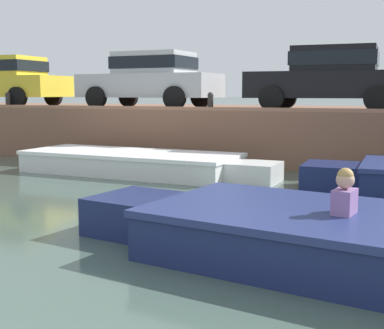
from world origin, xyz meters
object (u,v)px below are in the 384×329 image
car_centre_black (330,76)px  mooring_bollard_mid (210,100)px  boat_moored_west_white (139,163)px  car_leftmost_yellow (2,79)px  mooring_bollard_west (8,99)px  car_left_inner_silver (151,78)px

car_centre_black → mooring_bollard_mid: (-2.73, -1.09, -0.61)m
boat_moored_west_white → car_leftmost_yellow: (-6.42, 3.03, 1.99)m
mooring_bollard_west → boat_moored_west_white: bearing=-20.1°
car_left_inner_silver → mooring_bollard_west: size_ratio=8.97×
mooring_bollard_west → mooring_bollard_mid: same height
mooring_bollard_mid → car_leftmost_yellow: bearing=171.6°
car_leftmost_yellow → mooring_bollard_mid: bearing=-8.4°
car_leftmost_yellow → car_centre_black: 10.13m
mooring_bollard_mid → mooring_bollard_west: bearing=180.0°
car_left_inner_silver → mooring_bollard_west: car_left_inner_silver is taller
mooring_bollard_west → mooring_bollard_mid: bearing=0.0°
mooring_bollard_west → mooring_bollard_mid: (6.27, 0.00, 0.00)m
car_leftmost_yellow → mooring_bollard_mid: size_ratio=9.65×
car_leftmost_yellow → boat_moored_west_white: bearing=-25.3°
car_left_inner_silver → boat_moored_west_white: bearing=-68.6°
car_leftmost_yellow → car_centre_black: same height
mooring_bollard_west → car_leftmost_yellow: bearing=136.0°
mooring_bollard_mid → car_left_inner_silver: bearing=153.3°
car_leftmost_yellow → mooring_bollard_west: 1.68m
car_leftmost_yellow → car_left_inner_silver: (5.24, -0.00, -0.00)m
boat_moored_west_white → car_leftmost_yellow: 7.37m
boat_moored_west_white → car_centre_black: 5.18m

